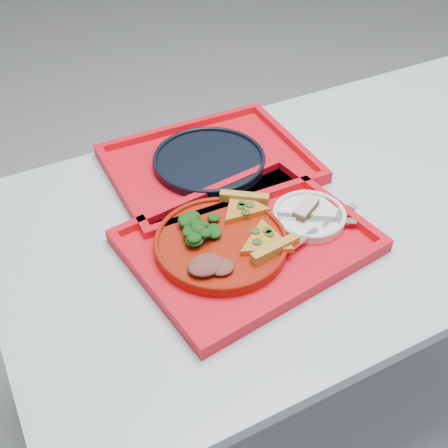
{
  "coord_description": "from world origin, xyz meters",
  "views": [
    {
      "loc": [
        -0.73,
        -0.76,
        1.53
      ],
      "look_at": [
        -0.34,
        -0.01,
        0.78
      ],
      "focal_mm": 45.0,
      "sensor_mm": 36.0,
      "label": 1
    }
  ],
  "objects_px": {
    "dinner_plate": "(221,244)",
    "tray_far": "(209,167)",
    "dessert_bar": "(306,208)",
    "tray_main": "(248,244)",
    "navy_plate": "(209,162)"
  },
  "relations": [
    {
      "from": "dinner_plate",
      "to": "navy_plate",
      "type": "xyz_separation_m",
      "value": [
        0.1,
        0.26,
        -0.0
      ]
    },
    {
      "from": "tray_main",
      "to": "dinner_plate",
      "type": "distance_m",
      "value": 0.06
    },
    {
      "from": "dinner_plate",
      "to": "dessert_bar",
      "type": "bearing_deg",
      "value": 0.51
    },
    {
      "from": "dinner_plate",
      "to": "tray_far",
      "type": "bearing_deg",
      "value": 68.24
    },
    {
      "from": "tray_main",
      "to": "dessert_bar",
      "type": "distance_m",
      "value": 0.15
    },
    {
      "from": "tray_main",
      "to": "tray_far",
      "type": "distance_m",
      "value": 0.28
    },
    {
      "from": "tray_far",
      "to": "navy_plate",
      "type": "height_order",
      "value": "navy_plate"
    },
    {
      "from": "tray_main",
      "to": "tray_far",
      "type": "relative_size",
      "value": 1.0
    },
    {
      "from": "dinner_plate",
      "to": "dessert_bar",
      "type": "xyz_separation_m",
      "value": [
        0.2,
        0.0,
        0.01
      ]
    },
    {
      "from": "tray_main",
      "to": "dinner_plate",
      "type": "height_order",
      "value": "dinner_plate"
    },
    {
      "from": "tray_far",
      "to": "tray_main",
      "type": "bearing_deg",
      "value": -99.33
    },
    {
      "from": "tray_main",
      "to": "navy_plate",
      "type": "xyz_separation_m",
      "value": [
        0.05,
        0.27,
        0.01
      ]
    },
    {
      "from": "tray_far",
      "to": "dessert_bar",
      "type": "bearing_deg",
      "value": -69.01
    },
    {
      "from": "dinner_plate",
      "to": "navy_plate",
      "type": "relative_size",
      "value": 1.0
    },
    {
      "from": "dinner_plate",
      "to": "dessert_bar",
      "type": "relative_size",
      "value": 3.47
    }
  ]
}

